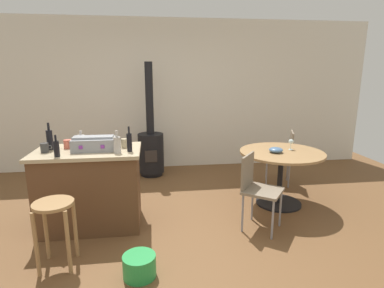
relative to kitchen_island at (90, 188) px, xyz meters
name	(u,v)px	position (x,y,z in m)	size (l,w,h in m)	color
ground_plane	(165,234)	(0.84, -0.33, -0.46)	(8.80, 8.80, 0.00)	brown
back_wall	(157,95)	(0.84, 2.28, 0.89)	(8.00, 0.10, 2.70)	silver
kitchen_island	(90,188)	(0.00, 0.00, 0.00)	(1.17, 0.70, 0.92)	brown
wooden_stool	(55,219)	(-0.17, -0.78, 0.02)	(0.36, 0.36, 0.64)	#A37A4C
dining_table	(281,164)	(2.43, 0.29, 0.11)	(1.11, 1.11, 0.74)	black
folding_chair_near	(257,186)	(1.89, -0.31, 0.05)	(0.56, 0.56, 0.87)	#7F705B
folding_chair_far	(283,153)	(2.79, 1.05, 0.05)	(0.52, 0.52, 0.86)	#7F705B
wood_stove	(151,147)	(0.70, 1.76, 0.03)	(0.44, 0.45, 1.94)	black
toolbox	(94,144)	(0.08, -0.03, 0.53)	(0.45, 0.26, 0.16)	gray
bottle_0	(117,144)	(0.35, -0.18, 0.55)	(0.08, 0.08, 0.24)	#B7B2AD
bottle_1	(129,142)	(0.48, -0.13, 0.56)	(0.06, 0.06, 0.28)	black
bottle_2	(81,140)	(-0.10, 0.21, 0.53)	(0.08, 0.08, 0.18)	#B7B2AD
bottle_3	(56,148)	(-0.25, -0.25, 0.55)	(0.06, 0.06, 0.23)	black
bottle_4	(50,139)	(-0.41, 0.07, 0.58)	(0.07, 0.07, 0.31)	black
cup_0	(68,144)	(-0.23, 0.11, 0.51)	(0.13, 0.09, 0.10)	#DB6651
cup_1	(125,143)	(0.41, 0.06, 0.51)	(0.12, 0.08, 0.10)	tan
cup_2	(45,148)	(-0.43, -0.05, 0.51)	(0.12, 0.08, 0.10)	#383838
wine_glass	(291,142)	(2.59, 0.38, 0.39)	(0.07, 0.07, 0.14)	silver
serving_bowl	(276,150)	(2.33, 0.25, 0.32)	(0.18, 0.18, 0.07)	#4C7099
plastic_bucket	(139,266)	(0.58, -1.03, -0.36)	(0.29, 0.29, 0.20)	green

